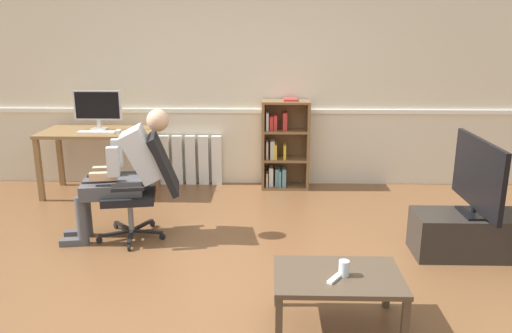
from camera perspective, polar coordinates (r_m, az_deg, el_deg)
The scene contains 15 objects.
ground_plane at distance 4.02m, azimuth -2.53°, elevation -12.94°, with size 18.00×18.00×0.00m, color brown.
back_wall at distance 6.21m, azimuth -0.95°, elevation 10.26°, with size 12.00×0.13×2.70m.
computer_desk at distance 6.15m, azimuth -17.38°, elevation 2.92°, with size 1.26×0.67×0.76m.
imac_monitor at distance 6.15m, azimuth -17.42°, elevation 6.43°, with size 0.55×0.14×0.45m.
keyboard at distance 5.98m, azimuth -17.50°, elevation 3.70°, with size 0.43×0.12×0.02m, color white.
computer_mouse at distance 5.92m, azimuth -15.27°, elevation 3.83°, with size 0.06×0.10×0.03m, color white.
bookshelf at distance 6.13m, azimuth 3.00°, elevation 2.27°, with size 0.57×0.29×1.10m.
radiator at distance 6.36m, azimuth -8.09°, elevation 0.73°, with size 0.94×0.08×0.62m.
office_chair at distance 4.75m, azimuth -12.39°, elevation -1.85°, with size 0.78×0.63×0.98m.
person_seated at distance 4.74m, azimuth -14.53°, elevation -0.51°, with size 1.03×0.48×1.21m.
tv_stand at distance 4.76m, azimuth 23.02°, elevation -7.07°, with size 0.97×0.43×0.37m.
tv_screen at distance 4.60m, azimuth 23.73°, elevation -0.97°, with size 0.20×0.96×0.65m.
coffee_table at distance 3.39m, azimuth 9.19°, elevation -12.58°, with size 0.83×0.55×0.37m.
drinking_glass at distance 3.34m, azimuth 9.87°, elevation -11.23°, with size 0.07×0.07×0.10m, color silver.
spare_remote at distance 3.30m, azimuth 8.87°, elevation -12.35°, with size 0.04×0.15×0.02m, color white.
Camera 1 is at (0.27, -3.53, 1.91)m, focal length 35.51 mm.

